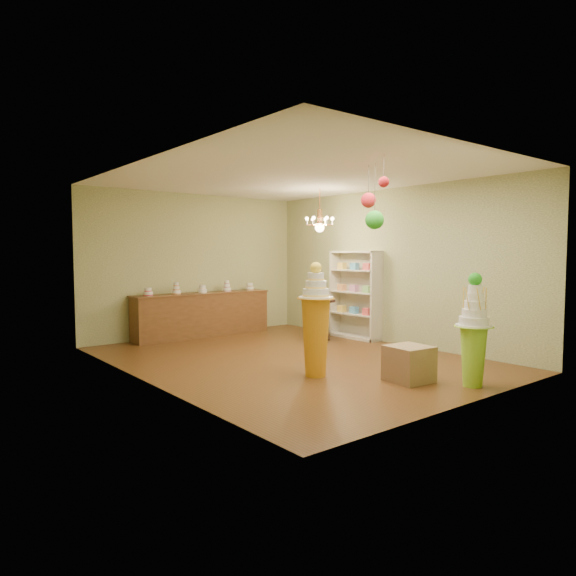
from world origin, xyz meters
TOP-DOWN VIEW (x-y plane):
  - floor at (0.00, 0.00)m, footprint 6.50×6.50m
  - ceiling at (0.00, 0.00)m, footprint 6.50×6.50m
  - wall_back at (0.00, 3.25)m, footprint 5.00×0.04m
  - wall_front at (0.00, -3.25)m, footprint 5.00×0.04m
  - wall_left at (-2.50, 0.00)m, footprint 0.04×6.50m
  - wall_right at (2.50, 0.00)m, footprint 0.04×6.50m
  - pedestal_green at (0.78, -2.85)m, footprint 0.58×0.58m
  - pedestal_orange at (-0.47, -1.13)m, footprint 0.59×0.59m
  - burlap_riser at (0.34, -2.15)m, footprint 0.59×0.59m
  - sideboard at (0.00, 2.97)m, footprint 3.04×0.54m
  - shelving_unit at (2.34, 0.80)m, footprint 0.33×1.20m
  - round_table at (1.61, 1.09)m, footprint 0.64×0.64m
  - vase at (1.61, 1.09)m, footprint 0.23×0.23m
  - pom_red_left at (0.16, -1.54)m, footprint 0.21×0.21m
  - pom_green_mid at (0.11, -1.70)m, footprint 0.26×0.26m
  - pom_red_right at (-0.28, -2.19)m, footprint 0.14×0.14m
  - chandelier at (1.41, 0.87)m, footprint 0.74×0.74m

SIDE VIEW (x-z plane):
  - floor at x=0.00m, z-range 0.00..0.00m
  - burlap_riser at x=0.34m, z-range 0.00..0.49m
  - sideboard at x=0.00m, z-range -0.10..1.06m
  - round_table at x=1.61m, z-range 0.12..0.94m
  - pedestal_green at x=0.78m, z-range -0.14..1.37m
  - pedestal_orange at x=-0.47m, z-range -0.12..1.51m
  - shelving_unit at x=2.34m, z-range 0.00..1.80m
  - vase at x=1.61m, z-range 0.82..1.04m
  - wall_back at x=0.00m, z-range 0.00..3.00m
  - wall_front at x=0.00m, z-range 0.00..3.00m
  - wall_left at x=-2.50m, z-range 0.00..3.00m
  - wall_right at x=2.50m, z-range 0.00..3.00m
  - pom_green_mid at x=0.11m, z-range 1.76..2.68m
  - chandelier at x=1.41m, z-range 1.88..2.73m
  - pom_red_left at x=0.16m, z-range 2.20..2.81m
  - pom_red_right at x=-0.28m, z-range 2.45..2.86m
  - ceiling at x=0.00m, z-range 3.00..3.00m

